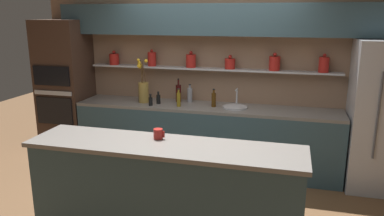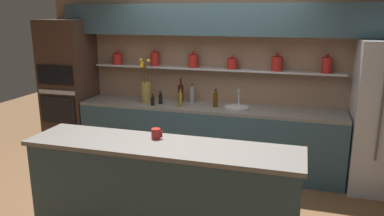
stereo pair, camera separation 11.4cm
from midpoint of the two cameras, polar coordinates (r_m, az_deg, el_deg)
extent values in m
plane|color=brown|center=(4.42, -1.86, -15.21)|extent=(12.00, 12.00, 0.00)
cube|color=#937056|center=(5.47, 2.89, 5.04)|extent=(5.20, 0.10, 2.60)
cube|color=#B7B7BC|center=(5.33, 2.07, 5.97)|extent=(3.58, 0.18, 0.02)
cylinder|color=#AD1E19|center=(5.81, -12.33, 7.28)|extent=(0.14, 0.14, 0.16)
sphere|color=#AD1E19|center=(5.80, -12.38, 8.32)|extent=(0.05, 0.05, 0.05)
cylinder|color=#AD1E19|center=(5.56, -6.72, 7.41)|extent=(0.12, 0.12, 0.20)
sphere|color=#AD1E19|center=(5.55, -6.76, 8.66)|extent=(0.04, 0.04, 0.04)
cylinder|color=#AD1E19|center=(5.37, -0.78, 7.18)|extent=(0.14, 0.14, 0.19)
sphere|color=#AD1E19|center=(5.36, -0.78, 8.42)|extent=(0.05, 0.05, 0.05)
cylinder|color=#AD1E19|center=(5.25, 5.19, 6.74)|extent=(0.14, 0.14, 0.14)
sphere|color=#AD1E19|center=(5.24, 5.22, 7.79)|extent=(0.05, 0.05, 0.05)
cylinder|color=#AD1E19|center=(5.18, 11.84, 6.66)|extent=(0.15, 0.15, 0.19)
sphere|color=#AD1E19|center=(5.17, 11.91, 7.99)|extent=(0.05, 0.05, 0.05)
cylinder|color=#AD1E19|center=(5.18, 18.86, 6.26)|extent=(0.13, 0.13, 0.20)
sphere|color=#AD1E19|center=(5.17, 18.96, 7.61)|extent=(0.05, 0.05, 0.05)
cube|color=#334C56|center=(5.18, 2.48, 13.32)|extent=(4.42, 0.34, 0.42)
cube|color=#334C56|center=(5.34, 1.45, -4.68)|extent=(3.68, 0.62, 0.88)
cube|color=slate|center=(5.21, 1.48, 0.11)|extent=(3.68, 0.62, 0.04)
cube|color=#334C56|center=(3.63, -5.06, -13.44)|extent=(2.48, 0.55, 0.98)
cube|color=slate|center=(3.42, -5.25, -5.84)|extent=(2.54, 0.61, 0.04)
cube|color=#B7B7BC|center=(5.15, 26.58, -1.19)|extent=(0.79, 0.70, 1.87)
cylinder|color=#4C4C51|center=(4.75, 25.87, -1.14)|extent=(0.02, 0.02, 1.03)
cube|color=#3D281E|center=(6.07, -19.21, 2.71)|extent=(0.69, 0.62, 2.08)
cube|color=black|center=(5.87, -20.74, -0.42)|extent=(0.58, 0.02, 0.40)
cube|color=black|center=(5.77, -21.19, 4.58)|extent=(0.58, 0.02, 0.28)
cube|color=#B7B7BC|center=(5.82, -20.97, 2.16)|extent=(0.61, 0.02, 0.06)
cylinder|color=olive|center=(5.44, -7.99, 2.36)|extent=(0.15, 0.15, 0.29)
cylinder|color=#4C3319|center=(5.38, -8.32, 5.55)|extent=(0.04, 0.05, 0.32)
sphere|color=yellow|center=(5.35, -8.80, 7.24)|extent=(0.04, 0.04, 0.04)
cylinder|color=#4C3319|center=(5.40, -8.16, 5.05)|extent=(0.02, 0.06, 0.22)
sphere|color=yellow|center=(5.41, -8.53, 6.27)|extent=(0.06, 0.06, 0.06)
cylinder|color=#4C3319|center=(5.39, -8.19, 5.33)|extent=(0.02, 0.04, 0.28)
sphere|color=yellow|center=(5.38, -8.67, 6.80)|extent=(0.05, 0.05, 0.05)
cylinder|color=#4C3319|center=(5.42, -8.20, 5.16)|extent=(0.03, 0.03, 0.24)
sphere|color=yellow|center=(5.43, -8.45, 6.48)|extent=(0.05, 0.05, 0.05)
cylinder|color=#4C3319|center=(5.38, -7.94, 5.49)|extent=(0.02, 0.07, 0.31)
sphere|color=yellow|center=(5.34, -7.63, 7.14)|extent=(0.05, 0.05, 0.05)
cylinder|color=#4C3319|center=(5.40, -8.22, 5.11)|extent=(0.01, 0.04, 0.24)
sphere|color=yellow|center=(5.39, -8.68, 6.37)|extent=(0.06, 0.06, 0.06)
cylinder|color=#B7B7BC|center=(5.13, 5.96, 0.15)|extent=(0.34, 0.34, 0.02)
cylinder|color=#B7B7BC|center=(5.22, 6.22, 1.75)|extent=(0.02, 0.02, 0.22)
cylinder|color=#B7B7BC|center=(5.14, 6.15, 2.81)|extent=(0.02, 0.12, 0.02)
cylinder|color=olive|center=(5.16, -2.69, 1.27)|extent=(0.05, 0.05, 0.19)
cylinder|color=olive|center=(5.14, -2.71, 2.58)|extent=(0.03, 0.03, 0.05)
cylinder|color=black|center=(5.13, -2.71, 2.93)|extent=(0.03, 0.03, 0.01)
cylinder|color=black|center=(5.35, -5.75, 1.32)|extent=(0.06, 0.06, 0.13)
cylinder|color=black|center=(5.33, -5.77, 2.17)|extent=(0.03, 0.03, 0.04)
cylinder|color=black|center=(5.32, -5.78, 2.43)|extent=(0.03, 0.03, 0.01)
cylinder|color=black|center=(5.25, -6.94, 0.98)|extent=(0.06, 0.06, 0.12)
cylinder|color=black|center=(5.23, -6.97, 1.78)|extent=(0.03, 0.03, 0.04)
cylinder|color=black|center=(5.23, -6.98, 2.05)|extent=(0.03, 0.03, 0.01)
cylinder|color=#4C2D0C|center=(5.14, 2.69, 1.23)|extent=(0.06, 0.06, 0.19)
cylinder|color=#4C2D0C|center=(5.12, 2.71, 2.53)|extent=(0.03, 0.03, 0.04)
cylinder|color=black|center=(5.11, 2.71, 2.86)|extent=(0.03, 0.03, 0.01)
cylinder|color=#380C0C|center=(5.44, -2.68, 2.24)|extent=(0.08, 0.08, 0.25)
cylinder|color=#380C0C|center=(5.41, -2.70, 3.94)|extent=(0.02, 0.02, 0.08)
cylinder|color=black|center=(5.40, -2.70, 4.43)|extent=(0.03, 0.03, 0.01)
cylinder|color=gray|center=(5.42, -0.94, 1.98)|extent=(0.07, 0.07, 0.20)
cylinder|color=gray|center=(5.40, -0.94, 3.27)|extent=(0.03, 0.03, 0.04)
cylinder|color=black|center=(5.39, -0.94, 3.57)|extent=(0.03, 0.03, 0.01)
cylinder|color=maroon|center=(3.55, -6.11, -3.95)|extent=(0.09, 0.09, 0.10)
cube|color=maroon|center=(3.53, -5.29, -4.02)|extent=(0.02, 0.01, 0.06)
camera|label=1|loc=(0.06, -90.77, -0.19)|focal=35.00mm
camera|label=2|loc=(0.06, 89.23, 0.19)|focal=35.00mm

